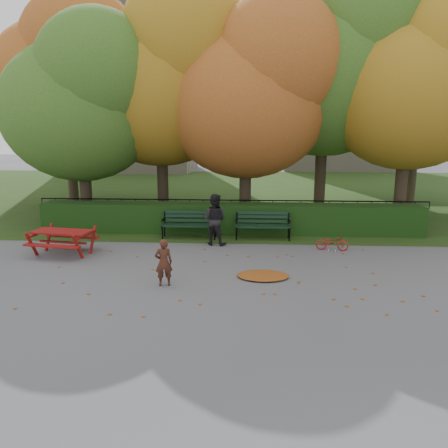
# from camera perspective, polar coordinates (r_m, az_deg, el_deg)

# --- Properties ---
(ground) EXTENTS (90.00, 90.00, 0.00)m
(ground) POSITION_cam_1_polar(r_m,az_deg,el_deg) (10.84, -0.24, -6.78)
(ground) COLOR slate
(ground) RESTS_ON ground
(grass_strip) EXTENTS (90.00, 90.00, 0.00)m
(grass_strip) POSITION_cam_1_polar(r_m,az_deg,el_deg) (24.48, 1.73, 4.23)
(grass_strip) COLOR #1F3813
(grass_strip) RESTS_ON ground
(building_left) EXTENTS (10.00, 7.00, 15.00)m
(building_left) POSITION_cam_1_polar(r_m,az_deg,el_deg) (37.66, -12.25, 18.36)
(building_left) COLOR #A29482
(building_left) RESTS_ON ground
(building_right) EXTENTS (9.00, 6.00, 12.00)m
(building_right) POSITION_cam_1_polar(r_m,az_deg,el_deg) (38.98, 14.68, 15.83)
(building_right) COLOR #A29482
(building_right) RESTS_ON ground
(hedge) EXTENTS (13.00, 0.90, 1.00)m
(hedge) POSITION_cam_1_polar(r_m,az_deg,el_deg) (15.04, 0.79, 0.75)
(hedge) COLOR black
(hedge) RESTS_ON ground
(iron_fence) EXTENTS (14.00, 0.04, 1.02)m
(iron_fence) POSITION_cam_1_polar(r_m,az_deg,el_deg) (15.82, 0.91, 1.48)
(iron_fence) COLOR black
(iron_fence) RESTS_ON ground
(tree_a) EXTENTS (5.88, 5.60, 7.48)m
(tree_a) POSITION_cam_1_polar(r_m,az_deg,el_deg) (16.84, -17.60, 15.22)
(tree_a) COLOR #2F241B
(tree_a) RESTS_ON ground
(tree_b) EXTENTS (6.72, 6.40, 8.79)m
(tree_b) POSITION_cam_1_polar(r_m,az_deg,el_deg) (17.31, -7.38, 18.53)
(tree_b) COLOR #2F241B
(tree_b) RESTS_ON ground
(tree_c) EXTENTS (6.30, 6.00, 8.00)m
(tree_c) POSITION_cam_1_polar(r_m,az_deg,el_deg) (16.21, 4.15, 16.95)
(tree_c) COLOR #2F241B
(tree_c) RESTS_ON ground
(tree_d) EXTENTS (7.14, 6.80, 9.58)m
(tree_d) POSITION_cam_1_polar(r_m,az_deg,el_deg) (17.89, 14.57, 19.92)
(tree_d) COLOR #2F241B
(tree_d) RESTS_ON ground
(tree_e) EXTENTS (6.09, 5.80, 8.16)m
(tree_e) POSITION_cam_1_polar(r_m,az_deg,el_deg) (17.09, 24.48, 16.54)
(tree_e) COLOR #2F241B
(tree_e) RESTS_ON ground
(tree_f) EXTENTS (6.93, 6.60, 9.19)m
(tree_f) POSITION_cam_1_polar(r_m,az_deg,el_deg) (21.03, -19.39, 17.69)
(tree_f) COLOR #2F241B
(tree_f) RESTS_ON ground
(tree_g) EXTENTS (6.30, 6.00, 8.55)m
(tree_g) POSITION_cam_1_polar(r_m,az_deg,el_deg) (21.48, 25.33, 16.24)
(tree_g) COLOR #2F241B
(tree_g) RESTS_ON ground
(bench_left) EXTENTS (1.80, 0.57, 0.88)m
(bench_left) POSITION_cam_1_polar(r_m,az_deg,el_deg) (14.37, -4.53, 0.23)
(bench_left) COLOR black
(bench_left) RESTS_ON ground
(bench_right) EXTENTS (1.80, 0.57, 0.88)m
(bench_right) POSITION_cam_1_polar(r_m,az_deg,el_deg) (14.25, 5.07, 0.11)
(bench_right) COLOR black
(bench_right) RESTS_ON ground
(picnic_table) EXTENTS (1.82, 1.55, 0.80)m
(picnic_table) POSITION_cam_1_polar(r_m,az_deg,el_deg) (13.27, -20.36, -1.48)
(picnic_table) COLOR maroon
(picnic_table) RESTS_ON ground
(leaf_pile) EXTENTS (1.33, 0.97, 0.09)m
(leaf_pile) POSITION_cam_1_polar(r_m,az_deg,el_deg) (10.78, 5.10, -6.71)
(leaf_pile) COLOR #69370C
(leaf_pile) RESTS_ON ground
(leaf_scatter) EXTENTS (9.00, 5.70, 0.01)m
(leaf_scatter) POSITION_cam_1_polar(r_m,az_deg,el_deg) (11.13, -0.14, -6.23)
(leaf_scatter) COLOR #69370C
(leaf_scatter) RESTS_ON ground
(child) EXTENTS (0.46, 0.37, 1.11)m
(child) POSITION_cam_1_polar(r_m,az_deg,el_deg) (10.14, -7.89, -5.00)
(child) COLOR #442115
(child) RESTS_ON ground
(adult) EXTENTS (0.91, 0.79, 1.59)m
(adult) POSITION_cam_1_polar(r_m,az_deg,el_deg) (13.44, -1.26, 0.60)
(adult) COLOR black
(adult) RESTS_ON ground
(bicycle) EXTENTS (0.98, 0.48, 0.49)m
(bicycle) POSITION_cam_1_polar(r_m,az_deg,el_deg) (13.32, 13.94, -2.33)
(bicycle) COLOR #AC0F1D
(bicycle) RESTS_ON ground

